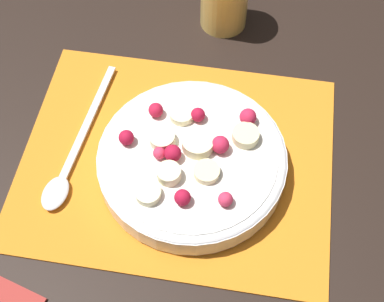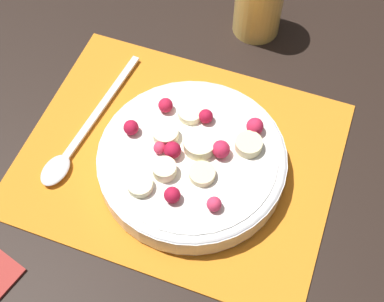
# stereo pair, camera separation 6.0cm
# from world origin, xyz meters

# --- Properties ---
(ground_plane) EXTENTS (3.00, 3.00, 0.00)m
(ground_plane) POSITION_xyz_m (0.00, 0.00, 0.00)
(ground_plane) COLOR black
(placemat) EXTENTS (0.37, 0.30, 0.01)m
(placemat) POSITION_xyz_m (0.00, 0.00, 0.00)
(placemat) COLOR orange
(placemat) RESTS_ON ground_plane
(fruit_bowl) EXTENTS (0.22, 0.22, 0.05)m
(fruit_bowl) POSITION_xyz_m (-0.02, 0.01, 0.03)
(fruit_bowl) COLOR white
(fruit_bowl) RESTS_ON placemat
(spoon) EXTENTS (0.04, 0.22, 0.01)m
(spoon) POSITION_xyz_m (0.12, 0.03, 0.01)
(spoon) COLOR silver
(spoon) RESTS_ON placemat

